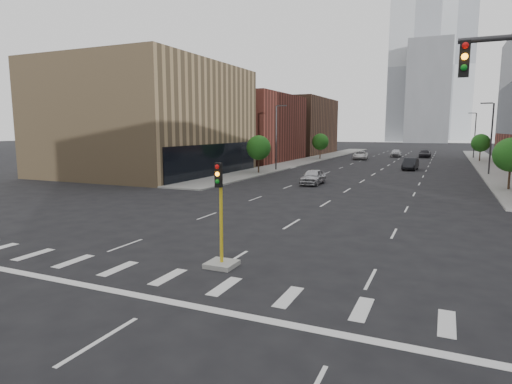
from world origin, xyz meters
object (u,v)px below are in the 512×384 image
Objects in this scene: median_traffic_signal at (221,244)px; car_far_left at (361,155)px; car_deep_right at (425,154)px; car_mid_right at (410,164)px; car_near_left at (313,177)px; car_distant at (396,153)px.

median_traffic_signal is 0.75× the size of car_far_left.
car_mid_right is at bearing -90.59° from car_deep_right.
car_near_left is 51.76m from car_distant.
car_mid_right is at bearing -80.60° from car_distant.
car_distant reaches higher than car_deep_right.
median_traffic_signal reaches higher than car_far_left.
car_far_left is at bearing 92.47° from car_near_left.
median_traffic_signal is at bearing -82.23° from car_near_left.
car_distant is (-5.72, -0.18, 0.06)m from car_deep_right.
car_mid_right is 1.03× the size of car_distant.
car_distant is (5.44, 11.05, 0.03)m from car_far_left.
car_near_left is 0.96× the size of car_distant.
car_far_left is 1.09× the size of car_deep_right.
car_mid_right is 21.67m from car_far_left.
car_far_left is (-10.52, 18.95, -0.02)m from car_mid_right.
car_far_left is (-6.68, 68.73, -0.16)m from median_traffic_signal.
car_mid_right reaches higher than car_far_left.
car_near_left is at bearing -107.41° from car_mid_right.
car_mid_right is 30.43m from car_distant.
median_traffic_signal is at bearing -91.26° from car_mid_right.
median_traffic_signal is 0.89× the size of car_distant.
car_near_left is at bearing -93.93° from car_far_left.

